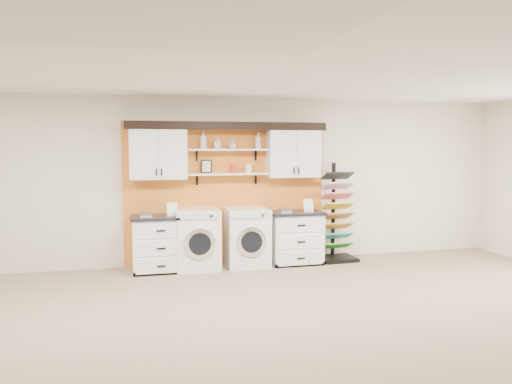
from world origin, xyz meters
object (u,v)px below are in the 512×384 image
object	(u,v)px
base_cabinet_right	(295,237)
sample_rack	(337,230)
dryer	(247,237)
base_cabinet_left	(160,243)
washer	(197,239)

from	to	relation	value
base_cabinet_right	sample_rack	xyz separation A→B (m)	(0.77, 0.04, 0.09)
dryer	sample_rack	bearing A→B (deg)	1.40
base_cabinet_left	base_cabinet_right	world-z (taller)	base_cabinet_left
base_cabinet_left	dryer	size ratio (longest dim) A/B	0.94
dryer	base_cabinet_right	bearing A→B (deg)	0.23
base_cabinet_left	base_cabinet_right	size ratio (longest dim) A/B	1.00
washer	dryer	world-z (taller)	washer
base_cabinet_left	dryer	xyz separation A→B (m)	(1.42, -0.00, 0.04)
base_cabinet_right	base_cabinet_left	bearing A→B (deg)	-180.00
dryer	sample_rack	size ratio (longest dim) A/B	0.57
sample_rack	base_cabinet_right	bearing A→B (deg)	179.76
sample_rack	dryer	bearing A→B (deg)	178.48
dryer	base_cabinet_left	bearing A→B (deg)	179.86
washer	base_cabinet_left	bearing A→B (deg)	179.67
washer	sample_rack	world-z (taller)	sample_rack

